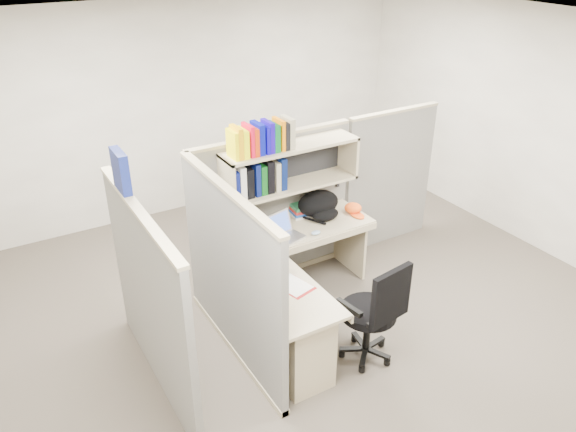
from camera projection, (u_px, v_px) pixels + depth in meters
ground at (318, 319)px, 5.50m from camera, size 6.00×6.00×0.00m
room_shell at (323, 166)px, 4.74m from camera, size 6.00×6.00×6.00m
cubicle at (261, 228)px, 5.25m from camera, size 3.79×1.84×1.95m
desk at (299, 311)px, 4.89m from camera, size 1.74×1.75×0.73m
laptop at (286, 228)px, 5.36m from camera, size 0.41×0.41×0.24m
backpack at (321, 205)px, 5.77m from camera, size 0.50×0.42×0.27m
orange_cap at (353, 208)px, 5.90m from camera, size 0.21×0.23×0.10m
snack_canister at (281, 265)px, 4.90m from camera, size 0.12×0.12×0.11m
tissue_box at (277, 300)px, 4.40m from camera, size 0.13×0.13×0.18m
mouse at (316, 233)px, 5.50m from camera, size 0.11×0.09×0.04m
paper_cup at (279, 219)px, 5.69m from camera, size 0.07×0.07×0.10m
book_stack at (298, 210)px, 5.85m from camera, size 0.19×0.24×0.11m
loose_paper at (293, 285)px, 4.73m from camera, size 0.28×0.33×0.00m
task_chair at (371, 327)px, 4.82m from camera, size 0.56×0.52×1.02m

